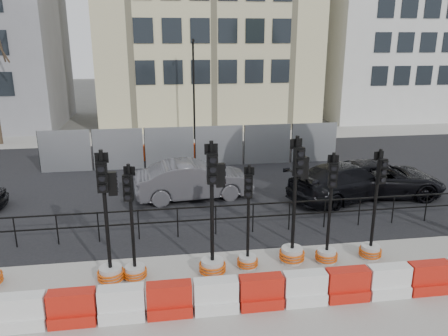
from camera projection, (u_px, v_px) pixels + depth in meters
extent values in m
plane|color=#51514C|center=(221.00, 252.00, 12.77)|extent=(120.00, 120.00, 0.00)
cube|color=gray|center=(240.00, 313.00, 9.93)|extent=(40.00, 6.00, 0.02)
cube|color=black|center=(199.00, 179.00, 19.40)|extent=(40.00, 14.00, 0.03)
cube|color=gray|center=(186.00, 136.00, 27.94)|extent=(40.00, 4.00, 0.02)
cube|color=silver|center=(398.00, 12.00, 33.77)|extent=(12.00, 9.00, 16.00)
cylinder|color=black|center=(15.00, 233.00, 12.91)|extent=(0.04, 0.04, 1.00)
cylinder|color=black|center=(57.00, 230.00, 13.08)|extent=(0.04, 0.04, 1.00)
cylinder|color=black|center=(98.00, 228.00, 13.25)|extent=(0.04, 0.04, 1.00)
cylinder|color=black|center=(139.00, 225.00, 13.43)|extent=(0.04, 0.04, 1.00)
cylinder|color=black|center=(178.00, 223.00, 13.60)|extent=(0.04, 0.04, 1.00)
cylinder|color=black|center=(216.00, 220.00, 13.77)|extent=(0.04, 0.04, 1.00)
cylinder|color=black|center=(253.00, 218.00, 13.94)|extent=(0.04, 0.04, 1.00)
cylinder|color=black|center=(289.00, 216.00, 14.11)|extent=(0.04, 0.04, 1.00)
cylinder|color=black|center=(325.00, 214.00, 14.28)|extent=(0.04, 0.04, 1.00)
cylinder|color=black|center=(359.00, 212.00, 14.45)|extent=(0.04, 0.04, 1.00)
cylinder|color=black|center=(393.00, 210.00, 14.62)|extent=(0.04, 0.04, 1.00)
cylinder|color=black|center=(426.00, 208.00, 14.79)|extent=(0.04, 0.04, 1.00)
cube|color=black|center=(216.00, 206.00, 13.63)|extent=(18.00, 0.04, 0.04)
cube|color=black|center=(216.00, 219.00, 13.75)|extent=(18.00, 0.04, 0.04)
cube|color=#93969B|center=(65.00, 151.00, 20.16)|extent=(2.30, 0.05, 2.00)
cylinder|color=black|center=(39.00, 152.00, 20.00)|extent=(0.05, 0.05, 2.00)
cube|color=#93969B|center=(118.00, 150.00, 20.51)|extent=(2.30, 0.05, 2.00)
cylinder|color=black|center=(93.00, 150.00, 20.34)|extent=(0.05, 0.05, 2.00)
cube|color=#93969B|center=(170.00, 148.00, 20.85)|extent=(2.30, 0.05, 2.00)
cylinder|color=black|center=(145.00, 149.00, 20.68)|extent=(0.05, 0.05, 2.00)
cube|color=#93969B|center=(219.00, 146.00, 21.19)|extent=(2.30, 0.05, 2.00)
cylinder|color=black|center=(196.00, 147.00, 21.02)|extent=(0.05, 0.05, 2.00)
cube|color=#93969B|center=(267.00, 144.00, 21.53)|extent=(2.30, 0.05, 2.00)
cylinder|color=black|center=(244.00, 145.00, 21.37)|extent=(0.05, 0.05, 2.00)
cube|color=#93969B|center=(314.00, 143.00, 21.87)|extent=(2.30, 0.05, 2.00)
cylinder|color=black|center=(292.00, 143.00, 21.71)|extent=(0.05, 0.05, 2.00)
cube|color=#E54D0F|center=(113.00, 154.00, 22.04)|extent=(1.00, 0.40, 0.80)
cube|color=#E54D0F|center=(153.00, 153.00, 22.33)|extent=(1.00, 0.40, 0.80)
cube|color=#E54D0F|center=(192.00, 151.00, 22.61)|extent=(1.00, 0.40, 0.80)
cube|color=#E54D0F|center=(230.00, 150.00, 22.90)|extent=(1.00, 0.40, 0.80)
cube|color=#E54D0F|center=(267.00, 149.00, 23.18)|extent=(1.00, 0.40, 0.80)
cube|color=#E54D0F|center=(304.00, 147.00, 23.47)|extent=(1.00, 0.40, 0.80)
cylinder|color=black|center=(194.00, 91.00, 26.21)|extent=(0.12, 0.12, 6.00)
cube|color=black|center=(193.00, 41.00, 25.14)|extent=(0.12, 0.50, 0.12)
cube|color=white|center=(23.00, 322.00, 9.40)|extent=(1.00, 0.50, 0.30)
cube|color=white|center=(21.00, 306.00, 9.29)|extent=(1.00, 0.35, 0.50)
cube|color=red|center=(74.00, 317.00, 9.55)|extent=(1.00, 0.50, 0.30)
cube|color=red|center=(72.00, 302.00, 9.44)|extent=(1.00, 0.35, 0.50)
cube|color=white|center=(122.00, 313.00, 9.70)|extent=(1.00, 0.50, 0.30)
cube|color=white|center=(121.00, 297.00, 9.59)|extent=(1.00, 0.35, 0.50)
cube|color=red|center=(170.00, 309.00, 9.85)|extent=(1.00, 0.50, 0.30)
cube|color=red|center=(169.00, 293.00, 9.74)|extent=(1.00, 0.35, 0.50)
cube|color=white|center=(216.00, 305.00, 10.00)|extent=(1.00, 0.50, 0.30)
cube|color=white|center=(216.00, 290.00, 9.89)|extent=(1.00, 0.35, 0.50)
cube|color=red|center=(261.00, 301.00, 10.15)|extent=(1.00, 0.50, 0.30)
cube|color=red|center=(261.00, 286.00, 10.04)|extent=(1.00, 0.35, 0.50)
cube|color=white|center=(304.00, 297.00, 10.30)|extent=(1.00, 0.50, 0.30)
cube|color=white|center=(305.00, 282.00, 10.19)|extent=(1.00, 0.35, 0.50)
cube|color=red|center=(346.00, 294.00, 10.45)|extent=(1.00, 0.50, 0.30)
cube|color=red|center=(347.00, 279.00, 10.33)|extent=(1.00, 0.35, 0.50)
cube|color=white|center=(387.00, 290.00, 10.60)|extent=(1.00, 0.50, 0.30)
cube|color=white|center=(389.00, 275.00, 10.48)|extent=(1.00, 0.35, 0.50)
cube|color=red|center=(427.00, 286.00, 10.75)|extent=(1.00, 0.50, 0.30)
cube|color=red|center=(429.00, 272.00, 10.63)|extent=(1.00, 0.35, 0.50)
cylinder|color=beige|center=(111.00, 274.00, 11.17)|extent=(0.57, 0.57, 0.43)
torus|color=#CC4B0B|center=(111.00, 277.00, 11.19)|extent=(0.69, 0.69, 0.05)
torus|color=#CC4B0B|center=(111.00, 274.00, 11.17)|extent=(0.69, 0.69, 0.05)
torus|color=#CC4B0B|center=(111.00, 272.00, 11.15)|extent=(0.69, 0.69, 0.05)
cylinder|color=black|center=(106.00, 213.00, 10.69)|extent=(0.10, 0.10, 3.19)
cube|color=black|center=(102.00, 177.00, 10.29)|extent=(0.26, 0.15, 0.74)
cylinder|color=black|center=(103.00, 188.00, 10.28)|extent=(0.16, 0.06, 0.16)
cylinder|color=black|center=(102.00, 178.00, 10.21)|extent=(0.16, 0.06, 0.16)
cylinder|color=black|center=(101.00, 169.00, 10.15)|extent=(0.16, 0.06, 0.16)
cube|color=black|center=(102.00, 158.00, 10.35)|extent=(0.32, 0.04, 0.26)
cube|color=black|center=(112.00, 184.00, 10.51)|extent=(0.22, 0.14, 0.58)
cylinder|color=beige|center=(135.00, 273.00, 11.31)|extent=(0.51, 0.51, 0.38)
torus|color=#CC4B0B|center=(135.00, 275.00, 11.33)|extent=(0.61, 0.61, 0.05)
torus|color=#CC4B0B|center=(135.00, 273.00, 11.31)|extent=(0.61, 0.61, 0.05)
torus|color=#CC4B0B|center=(135.00, 270.00, 11.28)|extent=(0.61, 0.61, 0.05)
cylinder|color=black|center=(132.00, 219.00, 10.87)|extent=(0.09, 0.09, 2.84)
cube|color=black|center=(128.00, 188.00, 10.52)|extent=(0.25, 0.18, 0.66)
cylinder|color=black|center=(128.00, 197.00, 10.51)|extent=(0.15, 0.08, 0.14)
cylinder|color=black|center=(127.00, 189.00, 10.45)|extent=(0.15, 0.08, 0.14)
cylinder|color=black|center=(127.00, 181.00, 10.39)|extent=(0.15, 0.08, 0.14)
cube|color=black|center=(129.00, 171.00, 10.58)|extent=(0.28, 0.10, 0.23)
cylinder|color=beige|center=(212.00, 267.00, 11.51)|extent=(0.60, 0.60, 0.44)
torus|color=#CC4B0B|center=(212.00, 270.00, 11.54)|extent=(0.72, 0.72, 0.06)
torus|color=#CC4B0B|center=(212.00, 267.00, 11.51)|extent=(0.72, 0.72, 0.06)
torus|color=#CC4B0B|center=(212.00, 264.00, 11.49)|extent=(0.72, 0.72, 0.06)
cylinder|color=black|center=(212.00, 205.00, 11.01)|extent=(0.10, 0.10, 3.31)
cube|color=black|center=(212.00, 169.00, 10.60)|extent=(0.27, 0.16, 0.77)
cylinder|color=black|center=(213.00, 179.00, 10.59)|extent=(0.17, 0.06, 0.17)
cylinder|color=black|center=(213.00, 170.00, 10.52)|extent=(0.17, 0.06, 0.17)
cylinder|color=black|center=(213.00, 160.00, 10.45)|extent=(0.17, 0.06, 0.17)
cube|color=black|center=(211.00, 149.00, 10.66)|extent=(0.33, 0.04, 0.26)
cube|color=black|center=(220.00, 175.00, 10.82)|extent=(0.22, 0.15, 0.61)
cylinder|color=beige|center=(247.00, 262.00, 11.88)|extent=(0.48, 0.48, 0.35)
torus|color=#CC4B0B|center=(247.00, 264.00, 11.90)|extent=(0.58, 0.58, 0.04)
torus|color=#CC4B0B|center=(247.00, 262.00, 11.88)|extent=(0.58, 0.58, 0.04)
torus|color=#CC4B0B|center=(248.00, 259.00, 11.86)|extent=(0.58, 0.58, 0.04)
cylinder|color=black|center=(248.00, 213.00, 11.47)|extent=(0.08, 0.08, 2.66)
cube|color=black|center=(249.00, 186.00, 11.14)|extent=(0.24, 0.18, 0.62)
cylinder|color=black|center=(248.00, 194.00, 11.13)|extent=(0.14, 0.08, 0.13)
cylinder|color=black|center=(248.00, 187.00, 11.08)|extent=(0.14, 0.08, 0.13)
cylinder|color=black|center=(248.00, 180.00, 11.02)|extent=(0.14, 0.08, 0.13)
cube|color=black|center=(249.00, 171.00, 11.19)|extent=(0.26, 0.10, 0.21)
cylinder|color=beige|center=(292.00, 255.00, 12.17)|extent=(0.59, 0.59, 0.44)
torus|color=#CC4B0B|center=(292.00, 258.00, 12.19)|extent=(0.71, 0.71, 0.05)
torus|color=#CC4B0B|center=(292.00, 255.00, 12.17)|extent=(0.71, 0.71, 0.05)
torus|color=#CC4B0B|center=(292.00, 252.00, 12.14)|extent=(0.71, 0.71, 0.05)
cylinder|color=black|center=(295.00, 196.00, 11.67)|extent=(0.10, 0.10, 3.28)
cube|color=black|center=(299.00, 162.00, 11.27)|extent=(0.28, 0.19, 0.77)
cylinder|color=black|center=(300.00, 172.00, 11.26)|extent=(0.17, 0.08, 0.16)
cylinder|color=black|center=(300.00, 163.00, 11.19)|extent=(0.17, 0.08, 0.16)
cylinder|color=black|center=(301.00, 154.00, 11.12)|extent=(0.17, 0.08, 0.16)
cube|color=black|center=(296.00, 144.00, 11.33)|extent=(0.33, 0.08, 0.26)
cube|color=black|center=(304.00, 168.00, 11.51)|extent=(0.24, 0.17, 0.60)
cylinder|color=beige|center=(326.00, 256.00, 12.17)|extent=(0.52, 0.52, 0.38)
torus|color=#CC4B0B|center=(326.00, 258.00, 12.20)|extent=(0.62, 0.62, 0.05)
torus|color=#CC4B0B|center=(326.00, 256.00, 12.17)|extent=(0.62, 0.62, 0.05)
torus|color=#CC4B0B|center=(327.00, 253.00, 12.15)|extent=(0.62, 0.62, 0.05)
cylinder|color=black|center=(330.00, 204.00, 11.74)|extent=(0.09, 0.09, 2.88)
cube|color=black|center=(333.00, 175.00, 11.38)|extent=(0.26, 0.19, 0.67)
cylinder|color=black|center=(333.00, 184.00, 11.37)|extent=(0.15, 0.08, 0.14)
cylinder|color=black|center=(333.00, 176.00, 11.31)|extent=(0.15, 0.08, 0.14)
cylinder|color=black|center=(334.00, 168.00, 11.25)|extent=(0.15, 0.08, 0.14)
cube|color=black|center=(333.00, 159.00, 11.43)|extent=(0.29, 0.10, 0.23)
cylinder|color=beige|center=(370.00, 252.00, 12.40)|extent=(0.53, 0.53, 0.39)
torus|color=#CC4B0B|center=(370.00, 254.00, 12.42)|extent=(0.63, 0.63, 0.05)
torus|color=#CC4B0B|center=(370.00, 252.00, 12.40)|extent=(0.63, 0.63, 0.05)
torus|color=#CC4B0B|center=(370.00, 249.00, 12.38)|extent=(0.63, 0.63, 0.05)
cylinder|color=black|center=(376.00, 200.00, 11.96)|extent=(0.09, 0.09, 2.92)
cube|color=black|center=(382.00, 171.00, 11.60)|extent=(0.26, 0.18, 0.68)
cylinder|color=black|center=(383.00, 180.00, 11.59)|extent=(0.15, 0.08, 0.15)
cylinder|color=black|center=(384.00, 172.00, 11.53)|extent=(0.15, 0.08, 0.15)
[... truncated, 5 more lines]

